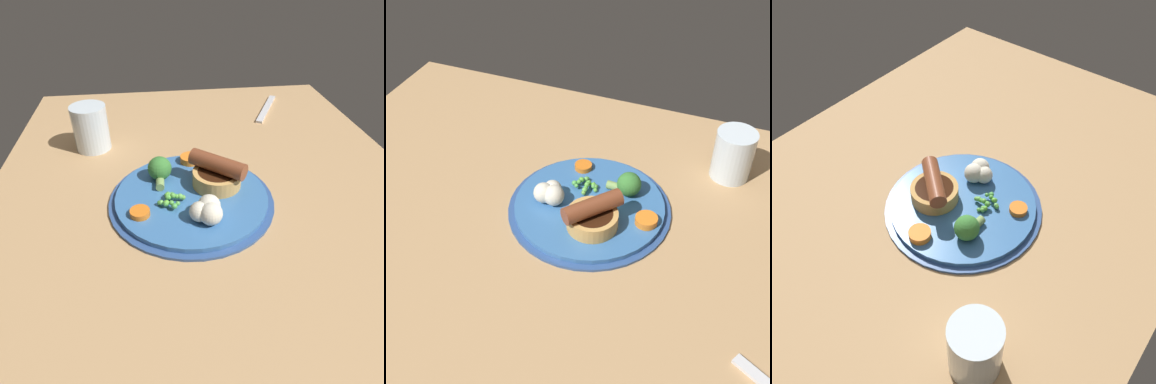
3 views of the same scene
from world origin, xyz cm
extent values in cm
cube|color=tan|center=(0.00, 0.00, 1.50)|extent=(110.00, 80.00, 3.00)
cylinder|color=#2D4C84|center=(1.72, 3.68, 3.25)|extent=(28.43, 28.43, 0.50)
cylinder|color=#386BA8|center=(1.72, 3.68, 3.70)|extent=(26.15, 26.15, 1.40)
cylinder|color=tan|center=(3.96, -1.12, 5.80)|extent=(8.61, 8.61, 2.79)
cylinder|color=#33190C|center=(3.96, -1.12, 7.04)|extent=(6.89, 6.89, 0.30)
cylinder|color=brown|center=(3.96, -1.12, 8.67)|extent=(8.83, 9.69, 2.96)
sphere|color=#57AE4D|center=(-1.78, 6.32, 5.35)|extent=(0.76, 0.76, 0.76)
sphere|color=#50AA4D|center=(-2.39, 6.91, 5.32)|extent=(0.96, 0.96, 0.96)
sphere|color=#58B543|center=(0.21, 7.67, 5.43)|extent=(0.97, 0.97, 0.97)
sphere|color=#63B34E|center=(-0.91, 9.01, 5.12)|extent=(0.86, 0.86, 0.86)
sphere|color=#5AA646|center=(1.35, 7.71, 5.01)|extent=(0.87, 0.87, 0.87)
sphere|color=#57A34C|center=(-0.10, 7.91, 5.33)|extent=(0.71, 0.71, 0.71)
sphere|color=#54A83C|center=(-0.11, 6.35, 5.43)|extent=(0.81, 0.81, 0.81)
sphere|color=#4FA13F|center=(-1.67, 7.36, 5.49)|extent=(0.84, 0.84, 0.84)
sphere|color=#59AB38|center=(1.29, 7.62, 4.97)|extent=(0.74, 0.74, 0.74)
sphere|color=#58AA43|center=(-0.33, 6.98, 5.67)|extent=(0.96, 0.96, 0.96)
sphere|color=#53AE46|center=(-1.57, 8.27, 5.35)|extent=(0.93, 0.93, 0.93)
sphere|color=#5BB037|center=(0.88, 7.91, 5.16)|extent=(0.91, 0.91, 0.91)
sphere|color=#65B74E|center=(-0.45, 5.79, 5.39)|extent=(0.95, 0.95, 0.95)
sphere|color=#60A242|center=(-0.17, 5.27, 5.13)|extent=(0.83, 0.83, 0.83)
sphere|color=#56AA47|center=(0.15, 7.85, 5.41)|extent=(0.95, 0.95, 0.95)
sphere|color=green|center=(-0.79, 9.25, 5.01)|extent=(0.80, 0.80, 0.80)
sphere|color=#5EB638|center=(-1.47, 8.17, 5.41)|extent=(0.96, 0.96, 0.96)
sphere|color=#58A74E|center=(1.02, 7.53, 5.12)|extent=(0.83, 0.83, 0.83)
sphere|color=#53A63E|center=(-1.48, 8.06, 5.40)|extent=(0.88, 0.88, 0.88)
sphere|color=#5BAD42|center=(1.57, 7.04, 4.78)|extent=(0.76, 0.76, 0.76)
sphere|color=#387A33|center=(7.19, 8.76, 6.56)|extent=(4.32, 4.32, 4.32)
cylinder|color=#7A9E56|center=(4.51, 8.89, 5.16)|extent=(2.83, 1.64, 1.51)
sphere|color=beige|center=(-5.98, 1.62, 6.21)|extent=(3.61, 3.61, 3.61)
sphere|color=beige|center=(-4.08, 1.62, 6.24)|extent=(3.67, 3.67, 3.67)
sphere|color=beige|center=(-5.03, 3.26, 6.01)|extent=(3.23, 3.23, 3.23)
cylinder|color=orange|center=(-2.80, 12.46, 4.89)|extent=(4.21, 4.21, 0.99)
cylinder|color=orange|center=(12.17, 2.70, 5.04)|extent=(5.26, 5.26, 1.29)
cube|color=silver|center=(38.06, -20.88, 3.30)|extent=(16.60, 9.96, 0.60)
cylinder|color=silver|center=(22.82, 22.35, 7.75)|extent=(7.34, 7.34, 9.51)
camera|label=1|loc=(-44.88, 9.43, 39.92)|focal=32.00mm
camera|label=2|loc=(24.76, -60.59, 67.24)|focal=50.00mm
camera|label=3|loc=(41.92, 35.66, 61.68)|focal=40.00mm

